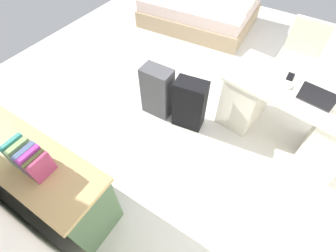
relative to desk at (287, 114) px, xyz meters
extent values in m
plane|color=silver|center=(1.07, -0.16, -0.38)|extent=(6.02, 6.02, 0.00)
cube|color=silver|center=(0.00, 0.00, 0.33)|extent=(1.51, 0.84, 0.04)
cube|color=beige|center=(-0.49, 0.06, -0.03)|extent=(0.47, 0.64, 0.69)
cube|color=beige|center=(0.49, -0.06, -0.03)|extent=(0.47, 0.64, 0.69)
cylinder|color=black|center=(0.17, -0.84, -0.36)|extent=(0.52, 0.52, 0.04)
cylinder|color=black|center=(0.17, -0.84, -0.17)|extent=(0.06, 0.06, 0.42)
cube|color=beige|center=(0.17, -0.84, 0.08)|extent=(0.47, 0.47, 0.08)
cube|color=beige|center=(0.16, -1.04, 0.34)|extent=(0.44, 0.07, 0.44)
cube|color=#4C6B47|center=(1.82, 1.97, -0.02)|extent=(1.76, 0.44, 0.71)
cube|color=tan|center=(1.82, 1.97, 0.35)|extent=(1.80, 0.48, 0.04)
cube|color=#415B3C|center=(1.43, 1.74, -0.18)|extent=(0.67, 0.01, 0.25)
cube|color=#415B3C|center=(2.22, 1.74, -0.18)|extent=(0.67, 0.01, 0.25)
cube|color=tan|center=(2.06, -1.86, -0.24)|extent=(2.00, 1.54, 0.28)
cube|color=beige|center=(2.06, -1.86, 0.00)|extent=(1.94, 1.47, 0.20)
cube|color=white|center=(1.39, -1.91, 0.15)|extent=(0.53, 0.71, 0.10)
cube|color=black|center=(1.00, 0.40, -0.06)|extent=(0.39, 0.27, 0.65)
cube|color=#4C4C51|center=(1.43, 0.44, -0.05)|extent=(0.36, 0.23, 0.66)
cube|color=#333338|center=(-0.15, 0.04, 0.35)|extent=(0.34, 0.26, 0.02)
cube|color=black|center=(-0.14, 0.15, 0.46)|extent=(0.31, 0.05, 0.19)
ellipsoid|color=white|center=(0.11, 0.01, 0.36)|extent=(0.07, 0.11, 0.03)
cube|color=black|center=(0.14, -0.15, 0.35)|extent=(0.07, 0.14, 0.01)
cube|color=#A93C65|center=(1.34, 1.97, 0.48)|extent=(0.02, 0.17, 0.21)
cube|color=olive|center=(1.38, 1.97, 0.47)|extent=(0.03, 0.17, 0.20)
cube|color=#A43499|center=(1.42, 1.97, 0.49)|extent=(0.04, 0.17, 0.23)
cube|color=#495D88|center=(1.46, 1.97, 0.49)|extent=(0.04, 0.17, 0.23)
cube|color=#56417C|center=(1.50, 1.97, 0.47)|extent=(0.03, 0.17, 0.19)
cube|color=#89AF67|center=(1.54, 1.97, 0.49)|extent=(0.04, 0.17, 0.23)
cube|color=#4B5581|center=(1.58, 1.97, 0.47)|extent=(0.04, 0.17, 0.19)
cube|color=teal|center=(1.62, 1.97, 0.48)|extent=(0.03, 0.17, 0.22)
camera|label=1|loc=(0.15, 2.20, 1.98)|focal=25.94mm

